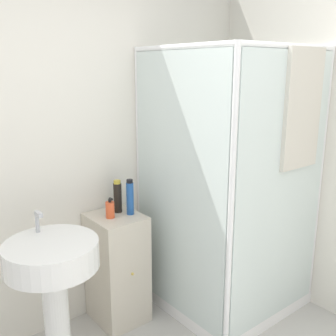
{
  "coord_description": "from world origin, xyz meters",
  "views": [
    {
      "loc": [
        -0.94,
        -0.76,
        1.81
      ],
      "look_at": [
        0.53,
        1.08,
        1.2
      ],
      "focal_mm": 42.0,
      "sensor_mm": 36.0,
      "label": 1
    }
  ],
  "objects_px": {
    "sink": "(53,274)",
    "shampoo_bottle_blue": "(130,197)",
    "shampoo_bottle_tall_black": "(118,197)",
    "soap_dispenser": "(110,210)"
  },
  "relations": [
    {
      "from": "shampoo_bottle_tall_black",
      "to": "shampoo_bottle_blue",
      "type": "relative_size",
      "value": 0.93
    },
    {
      "from": "shampoo_bottle_tall_black",
      "to": "soap_dispenser",
      "type": "bearing_deg",
      "value": -148.23
    },
    {
      "from": "soap_dispenser",
      "to": "shampoo_bottle_blue",
      "type": "distance_m",
      "value": 0.16
    },
    {
      "from": "sink",
      "to": "shampoo_bottle_blue",
      "type": "bearing_deg",
      "value": 19.86
    },
    {
      "from": "sink",
      "to": "shampoo_bottle_blue",
      "type": "height_order",
      "value": "shampoo_bottle_blue"
    },
    {
      "from": "shampoo_bottle_blue",
      "to": "soap_dispenser",
      "type": "bearing_deg",
      "value": 168.68
    },
    {
      "from": "sink",
      "to": "shampoo_bottle_tall_black",
      "type": "distance_m",
      "value": 0.76
    },
    {
      "from": "shampoo_bottle_tall_black",
      "to": "shampoo_bottle_blue",
      "type": "height_order",
      "value": "shampoo_bottle_blue"
    },
    {
      "from": "soap_dispenser",
      "to": "shampoo_bottle_blue",
      "type": "bearing_deg",
      "value": -11.32
    },
    {
      "from": "shampoo_bottle_tall_black",
      "to": "sink",
      "type": "bearing_deg",
      "value": -152.08
    }
  ]
}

